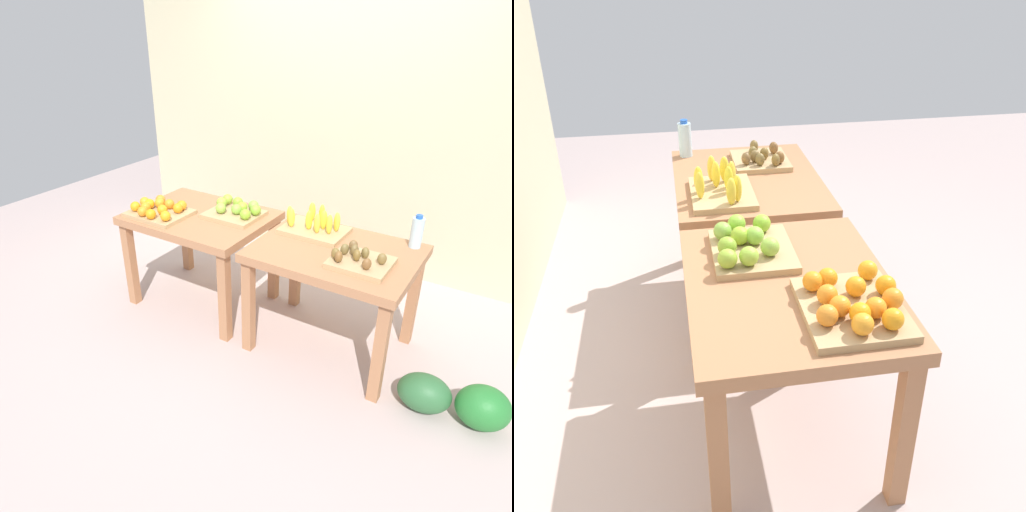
# 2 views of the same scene
# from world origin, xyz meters

# --- Properties ---
(ground_plane) EXTENTS (8.00, 8.00, 0.00)m
(ground_plane) POSITION_xyz_m (0.00, 0.00, 0.00)
(ground_plane) COLOR #B5A09D
(back_wall) EXTENTS (4.40, 0.12, 3.00)m
(back_wall) POSITION_xyz_m (0.00, 1.35, 1.50)
(back_wall) COLOR beige
(back_wall) RESTS_ON ground_plane
(display_table_left) EXTENTS (1.04, 0.80, 0.76)m
(display_table_left) POSITION_xyz_m (-0.56, 0.00, 0.65)
(display_table_left) COLOR #A66F4A
(display_table_left) RESTS_ON ground_plane
(display_table_right) EXTENTS (1.04, 0.80, 0.76)m
(display_table_right) POSITION_xyz_m (0.56, 0.00, 0.65)
(display_table_right) COLOR #A66F4A
(display_table_right) RESTS_ON ground_plane
(orange_bin) EXTENTS (0.44, 0.37, 0.11)m
(orange_bin) POSITION_xyz_m (-0.81, -0.18, 0.81)
(orange_bin) COLOR tan
(orange_bin) RESTS_ON display_table_left
(apple_bin) EXTENTS (0.42, 0.35, 0.11)m
(apple_bin) POSITION_xyz_m (-0.31, 0.12, 0.81)
(apple_bin) COLOR tan
(apple_bin) RESTS_ON display_table_left
(banana_crate) EXTENTS (0.44, 0.32, 0.17)m
(banana_crate) POSITION_xyz_m (0.32, 0.17, 0.81)
(banana_crate) COLOR tan
(banana_crate) RESTS_ON display_table_right
(kiwi_bin) EXTENTS (0.36, 0.32, 0.10)m
(kiwi_bin) POSITION_xyz_m (0.76, -0.11, 0.80)
(kiwi_bin) COLOR tan
(kiwi_bin) RESTS_ON display_table_right
(water_bottle) EXTENTS (0.08, 0.08, 0.22)m
(water_bottle) POSITION_xyz_m (0.98, 0.31, 0.87)
(water_bottle) COLOR silver
(water_bottle) RESTS_ON display_table_right
(watermelon_pile) EXTENTS (0.66, 0.35, 0.26)m
(watermelon_pile) POSITION_xyz_m (1.47, -0.23, 0.12)
(watermelon_pile) COLOR #24712E
(watermelon_pile) RESTS_ON ground_plane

